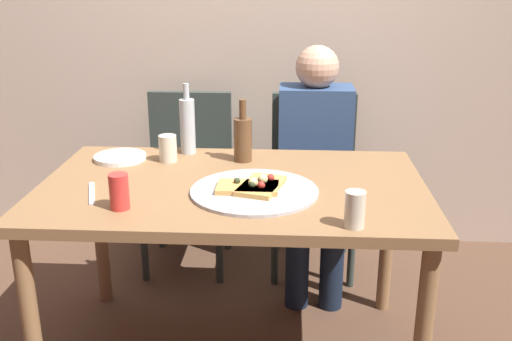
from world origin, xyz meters
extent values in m
cube|color=#BCA893|center=(0.00, 1.17, 1.30)|extent=(6.00, 0.10, 2.60)
cube|color=olive|center=(0.00, 0.00, 0.73)|extent=(1.44, 0.88, 0.04)
cylinder|color=olive|center=(-0.66, -0.38, 0.36)|extent=(0.06, 0.06, 0.71)
cylinder|color=olive|center=(0.66, -0.38, 0.36)|extent=(0.06, 0.06, 0.71)
cylinder|color=olive|center=(-0.66, 0.38, 0.36)|extent=(0.06, 0.06, 0.71)
cylinder|color=olive|center=(0.66, 0.38, 0.36)|extent=(0.06, 0.06, 0.71)
cylinder|color=#ADADB2|center=(0.09, -0.09, 0.76)|extent=(0.46, 0.46, 0.01)
cube|color=tan|center=(0.11, -0.08, 0.77)|extent=(0.19, 0.25, 0.02)
sphere|color=#EAD184|center=(0.12, -0.06, 0.79)|extent=(0.04, 0.04, 0.04)
sphere|color=#2D381E|center=(0.08, -0.11, 0.79)|extent=(0.02, 0.02, 0.02)
sphere|color=#B22D23|center=(0.14, -0.04, 0.79)|extent=(0.03, 0.03, 0.03)
cube|color=tan|center=(0.06, -0.10, 0.77)|extent=(0.22, 0.13, 0.02)
sphere|color=#EAD184|center=(0.08, -0.10, 0.79)|extent=(0.04, 0.04, 0.04)
sphere|color=#2D381E|center=(0.02, -0.08, 0.79)|extent=(0.02, 0.02, 0.02)
sphere|color=#B22D23|center=(0.11, -0.12, 0.79)|extent=(0.03, 0.03, 0.03)
cylinder|color=brown|center=(0.02, 0.27, 0.84)|extent=(0.08, 0.08, 0.18)
cylinder|color=brown|center=(0.02, 0.27, 0.97)|extent=(0.03, 0.03, 0.08)
cylinder|color=#B2BCC1|center=(-0.23, 0.37, 0.87)|extent=(0.07, 0.07, 0.24)
cylinder|color=#B2BCC1|center=(-0.23, 0.37, 1.02)|extent=(0.02, 0.02, 0.07)
cylinder|color=beige|center=(-0.29, 0.25, 0.81)|extent=(0.07, 0.07, 0.11)
cylinder|color=beige|center=(0.42, -0.37, 0.81)|extent=(0.06, 0.06, 0.12)
cylinder|color=red|center=(-0.35, -0.26, 0.81)|extent=(0.07, 0.07, 0.12)
cylinder|color=white|center=(-0.50, 0.26, 0.76)|extent=(0.22, 0.22, 0.02)
cube|color=#B7B7BC|center=(-0.49, -0.14, 0.75)|extent=(0.09, 0.21, 0.01)
cube|color=#2D3833|center=(-0.32, 0.76, 0.45)|extent=(0.44, 0.44, 0.05)
cube|color=#2D3833|center=(-0.32, 0.96, 0.68)|extent=(0.44, 0.04, 0.45)
cylinder|color=#2D3833|center=(-0.13, 0.57, 0.21)|extent=(0.04, 0.04, 0.42)
cylinder|color=#2D3833|center=(-0.51, 0.57, 0.21)|extent=(0.04, 0.04, 0.42)
cylinder|color=#2D3833|center=(-0.13, 0.95, 0.21)|extent=(0.04, 0.04, 0.42)
cylinder|color=#2D3833|center=(-0.51, 0.95, 0.21)|extent=(0.04, 0.04, 0.42)
cube|color=#2D3833|center=(0.34, 0.76, 0.45)|extent=(0.44, 0.44, 0.05)
cube|color=#2D3833|center=(0.34, 0.96, 0.68)|extent=(0.44, 0.04, 0.45)
cylinder|color=#2D3833|center=(0.53, 0.57, 0.21)|extent=(0.04, 0.04, 0.42)
cylinder|color=#2D3833|center=(0.15, 0.57, 0.21)|extent=(0.04, 0.04, 0.42)
cylinder|color=#2D3833|center=(0.53, 0.95, 0.21)|extent=(0.04, 0.04, 0.42)
cylinder|color=#2D3833|center=(0.15, 0.95, 0.21)|extent=(0.04, 0.04, 0.42)
cube|color=navy|center=(0.34, 0.78, 0.71)|extent=(0.36, 0.22, 0.52)
sphere|color=tan|center=(0.34, 0.78, 1.06)|extent=(0.21, 0.21, 0.21)
cylinder|color=black|center=(0.42, 0.58, 0.45)|extent=(0.12, 0.40, 0.12)
cylinder|color=black|center=(0.26, 0.58, 0.45)|extent=(0.12, 0.40, 0.12)
cylinder|color=black|center=(0.42, 0.38, 0.23)|extent=(0.11, 0.11, 0.45)
cylinder|color=black|center=(0.26, 0.38, 0.23)|extent=(0.11, 0.11, 0.45)
camera|label=1|loc=(0.21, -2.05, 1.52)|focal=41.12mm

